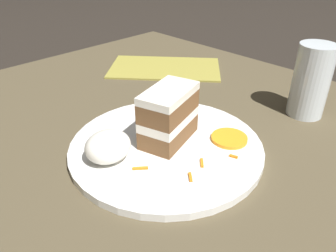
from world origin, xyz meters
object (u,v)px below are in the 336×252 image
cream_dollop (108,146)px  menu_card (165,68)px  plate (168,146)px  cake_slice (169,115)px  drinking_glass (310,86)px  orange_garnish (229,138)px

cream_dollop → menu_card: (-0.33, -0.22, -0.03)m
cream_dollop → menu_card: 0.40m
plate → cake_slice: size_ratio=2.73×
drinking_glass → cake_slice: bearing=-22.1°
cake_slice → cream_dollop: cake_slice is taller
cake_slice → cream_dollop: bearing=60.4°
orange_garnish → menu_card: 0.35m
cake_slice → menu_card: cake_slice is taller
orange_garnish → menu_card: orange_garnish is taller
plate → drinking_glass: 0.28m
cake_slice → cream_dollop: (0.10, -0.02, -0.02)m
cake_slice → drinking_glass: (-0.25, 0.10, 0.00)m
plate → orange_garnish: size_ratio=5.23×
plate → drinking_glass: bearing=159.7°
plate → cream_dollop: (0.09, -0.03, 0.03)m
cream_dollop → drinking_glass: drinking_glass is taller
orange_garnish → cake_slice: bearing=-46.2°
orange_garnish → cream_dollop: bearing=-29.3°
orange_garnish → menu_card: (-0.17, -0.31, -0.01)m
cream_dollop → drinking_glass: size_ratio=0.51×
orange_garnish → drinking_glass: size_ratio=0.43×
cream_dollop → drinking_glass: bearing=160.2°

